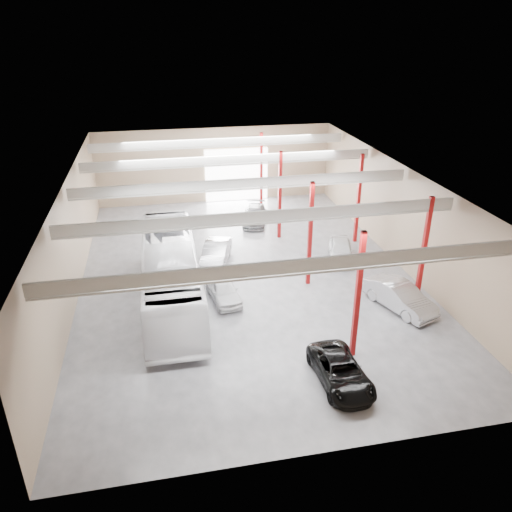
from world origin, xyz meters
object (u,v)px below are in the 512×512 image
object	(u,v)px
coach_bus	(171,273)
car_right_far	(341,250)
car_row_c	(255,215)
car_right_near	(400,296)
car_row_a	(223,290)
car_row_b	(216,253)
black_sedan	(341,371)

from	to	relation	value
coach_bus	car_right_far	bearing A→B (deg)	16.94
car_row_c	car_right_far	xyz separation A→B (m)	(4.72, -8.36, 0.05)
coach_bus	car_right_near	size ratio (longest dim) A/B	2.85
coach_bus	car_row_c	bearing A→B (deg)	57.92
car_right_near	car_right_far	bearing A→B (deg)	79.30
car_row_a	car_row_c	xyz separation A→B (m)	(4.50, 12.49, 0.00)
car_row_b	car_right_near	size ratio (longest dim) A/B	0.98
car_row_a	car_row_b	xyz separation A→B (m)	(0.19, 5.20, 0.11)
coach_bus	car_right_near	bearing A→B (deg)	-14.65
car_row_c	car_right_far	distance (m)	9.60
car_right_far	car_row_b	bearing A→B (deg)	-169.27
coach_bus	black_sedan	size ratio (longest dim) A/B	2.98
car_row_c	black_sedan	bearing A→B (deg)	-75.51
coach_bus	car_row_a	world-z (taller)	coach_bus
car_row_b	car_right_far	distance (m)	9.08
car_row_a	car_row_c	bearing A→B (deg)	62.30
black_sedan	car_row_c	distance (m)	21.48
coach_bus	car_row_c	world-z (taller)	coach_bus
car_row_a	car_row_c	world-z (taller)	car_row_c
car_row_c	car_right_far	bearing A→B (deg)	-45.81
black_sedan	car_row_a	bearing A→B (deg)	114.16
car_row_b	car_right_far	xyz separation A→B (m)	(9.02, -1.07, -0.06)
coach_bus	car_row_b	bearing A→B (deg)	55.38
car_row_b	coach_bus	bearing A→B (deg)	-107.53
car_row_b	car_right_far	world-z (taller)	car_row_b
coach_bus	car_row_b	xyz separation A→B (m)	(3.33, 4.78, -1.15)
car_row_c	car_right_near	bearing A→B (deg)	-54.88
car_right_far	car_row_c	bearing A→B (deg)	136.93
car_row_c	car_right_far	world-z (taller)	car_right_far
black_sedan	car_right_near	xyz separation A→B (m)	(5.91, 5.84, 0.16)
coach_bus	car_row_c	distance (m)	14.34
coach_bus	car_right_near	xyz separation A→B (m)	(13.43, -3.57, -1.13)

